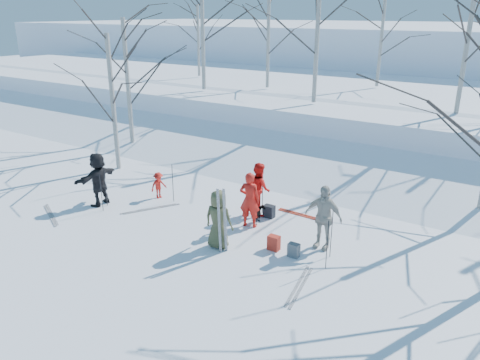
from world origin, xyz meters
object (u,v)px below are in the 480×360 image
Objects in this scene: skier_red_seated at (159,185)px; skier_grey_west at (99,179)px; skier_olive_center at (219,219)px; backpack_red at (274,243)px; skier_red_north at (250,200)px; dog at (259,215)px; skier_cream_east at (323,217)px; backpack_dark at (269,211)px; skier_redor_behind at (259,188)px; backpack_grey at (294,250)px.

skier_grey_west is (-1.25, -1.53, 0.44)m from skier_red_seated.
backpack_red is (1.37, 0.68, -0.62)m from skier_olive_center.
skier_red_seated reaches higher than backpack_red.
skier_olive_center is at bearing -101.16° from skier_red_seated.
dog is at bearing -125.73° from skier_red_north.
skier_red_north is at bearing 177.90° from skier_cream_east.
skier_grey_west is at bearing -157.27° from backpack_dark.
skier_olive_center is 2.86m from skier_cream_east.
skier_red_north is at bearing 142.61° from skier_redor_behind.
dog is at bearing 169.66° from skier_cream_east.
backpack_grey is at bearing -3.66° from backpack_red.
skier_red_north reaches higher than backpack_red.
backpack_dark is (-2.23, 0.95, -0.72)m from skier_cream_east.
skier_redor_behind is at bearing 139.29° from backpack_grey.
skier_cream_east is 4.38× the size of backpack_red.
backpack_dark is at bearing 134.62° from backpack_grey.
backpack_grey is at bearing -114.98° from skier_cream_east.
skier_red_north is at bearing -98.68° from skier_olive_center.
backpack_red is (-1.04, -0.86, -0.71)m from skier_cream_east.
skier_cream_east is 1.52m from backpack_red.
backpack_dark is (0.18, 0.90, -0.67)m from skier_red_north.
skier_red_north is 2.41m from skier_cream_east.
skier_red_seated is at bearing -170.32° from backpack_dark.
skier_red_seated is at bearing 168.89° from backpack_grey.
skier_olive_center is 1.60m from skier_red_north.
skier_olive_center is 4.17× the size of backpack_dark.
skier_grey_west is 4.56× the size of backpack_dark.
skier_cream_east is 7.66m from skier_grey_west.
skier_olive_center is 4.39× the size of backpack_grey.
backpack_grey is (2.00, -0.96, -0.68)m from skier_red_north.
skier_redor_behind is at bearing -74.00° from dog.
skier_red_seated is 5.38m from backpack_red.
dog is at bearing -95.23° from backpack_dark.
skier_red_seated is at bearing -33.46° from skier_olive_center.
skier_red_seated is at bearing 168.01° from backpack_red.
skier_cream_east is (2.41, 1.54, 0.08)m from skier_olive_center.
skier_redor_behind is 0.94× the size of skier_grey_west.
dog is (0.12, 1.93, -0.57)m from skier_olive_center.
skier_cream_east is at bearing 39.64° from backpack_red.
backpack_dark is at bearing -109.71° from dog.
skier_olive_center is at bearing 85.34° from skier_grey_west.
backpack_dark is (0.18, 2.49, -0.63)m from skier_olive_center.
skier_olive_center is 4.30m from skier_red_seated.
skier_redor_behind is (-0.27, 1.00, -0.01)m from skier_red_north.
backpack_dark is at bearing -102.69° from skier_olive_center.
backpack_red is (6.51, 0.42, -0.70)m from skier_grey_west.
skier_grey_west is (-5.14, 0.26, 0.08)m from skier_olive_center.
dog is (5.27, 1.66, -0.65)m from skier_grey_west.
backpack_red is at bearing 176.34° from backpack_grey.
skier_red_seated is 6.01m from backpack_grey.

